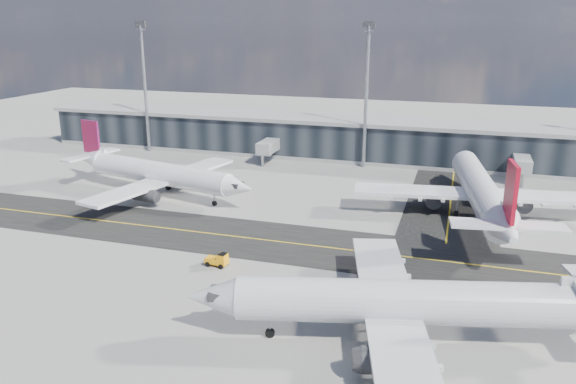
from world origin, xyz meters
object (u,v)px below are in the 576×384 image
(airliner_af, at_px, (157,173))
(service_van, at_px, (483,198))
(airliner_near, at_px, (410,303))
(baggage_tug, at_px, (219,260))
(airliner_redtail, at_px, (481,191))

(airliner_af, relative_size, service_van, 6.56)
(airliner_near, bearing_deg, airliner_af, 39.02)
(baggage_tug, bearing_deg, airliner_near, 72.96)
(airliner_af, bearing_deg, service_van, 116.16)
(airliner_af, distance_m, service_van, 55.26)
(airliner_af, xyz_separation_m, baggage_tug, (22.27, -24.34, -2.94))
(baggage_tug, xyz_separation_m, service_van, (31.55, 36.49, -0.06))
(airliner_af, distance_m, baggage_tug, 33.13)
(airliner_near, xyz_separation_m, service_van, (7.62, 46.67, -3.24))
(service_van, bearing_deg, airliner_af, -162.41)
(airliner_near, relative_size, service_van, 6.95)
(airliner_af, relative_size, airliner_redtail, 0.87)
(airliner_near, bearing_deg, service_van, -23.48)
(airliner_af, xyz_separation_m, airliner_near, (46.20, -34.52, 0.23))
(airliner_redtail, bearing_deg, service_van, 76.34)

